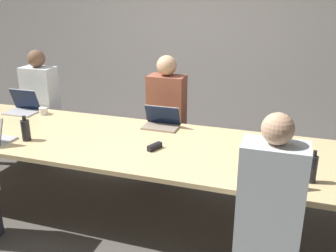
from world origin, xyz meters
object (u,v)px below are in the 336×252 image
(laptop_far_left, at_px, (23,106))
(stapler, at_px, (155,147))
(bottle_near_left, at_px, (26,130))
(laptop_near_right, at_px, (270,174))
(cup_far_left, at_px, (43,111))
(bottle_near_right, at_px, (313,169))
(person_far_left, at_px, (42,108))
(person_near_right, at_px, (268,219))
(person_far_center, at_px, (167,120))
(laptop_far_center, at_px, (162,121))

(laptop_far_left, xyz_separation_m, stapler, (1.78, -0.54, -0.05))
(bottle_near_left, distance_m, laptop_near_right, 2.20)
(laptop_far_left, xyz_separation_m, cup_far_left, (0.26, -0.00, -0.03))
(laptop_near_right, height_order, bottle_near_right, laptop_near_right)
(bottle_near_left, distance_m, cup_far_left, 0.78)
(cup_far_left, relative_size, stapler, 0.59)
(stapler, bearing_deg, bottle_near_left, -148.44)
(person_far_left, relative_size, cup_far_left, 15.12)
(laptop_near_right, height_order, person_near_right, person_near_right)
(laptop_far_left, relative_size, laptop_near_right, 1.05)
(laptop_near_right, xyz_separation_m, bottle_near_right, (0.29, 0.12, 0.03))
(person_far_center, height_order, bottle_near_right, person_far_center)
(person_far_left, distance_m, stapler, 2.02)
(person_near_right, relative_size, stapler, 8.92)
(bottle_near_right, bearing_deg, person_far_left, 160.37)
(cup_far_left, xyz_separation_m, person_far_center, (1.32, 0.40, -0.10))
(cup_far_left, xyz_separation_m, laptop_near_right, (2.51, -0.86, 0.04))
(cup_far_left, xyz_separation_m, stapler, (1.52, -0.53, -0.02))
(person_far_left, bearing_deg, cup_far_left, -51.20)
(person_far_left, xyz_separation_m, person_far_center, (1.61, 0.04, 0.01))
(laptop_far_left, xyz_separation_m, person_near_right, (2.80, -1.21, -0.15))
(stapler, bearing_deg, cup_far_left, -175.87)
(person_far_left, xyz_separation_m, person_near_right, (2.83, -1.57, -0.01))
(person_far_center, height_order, stapler, person_far_center)
(person_far_center, relative_size, person_near_right, 1.02)
(person_near_right, xyz_separation_m, bottle_near_right, (0.26, 0.47, 0.18))
(person_far_center, distance_m, laptop_near_right, 1.73)
(person_near_right, distance_m, stapler, 1.23)
(bottle_near_left, xyz_separation_m, person_near_right, (2.22, -0.51, -0.17))
(person_far_left, distance_m, cup_far_left, 0.47)
(person_far_center, xyz_separation_m, stapler, (0.20, -0.93, 0.08))
(person_far_left, xyz_separation_m, laptop_near_right, (2.80, -1.22, 0.14))
(laptop_near_right, bearing_deg, person_near_right, 94.19)
(bottle_near_left, height_order, person_far_left, person_far_left)
(laptop_far_center, relative_size, laptop_near_right, 1.10)
(laptop_far_left, bearing_deg, bottle_near_left, -50.31)
(bottle_near_left, xyz_separation_m, laptop_far_left, (-0.58, 0.70, -0.03))
(cup_far_left, distance_m, bottle_near_right, 2.90)
(bottle_near_left, distance_m, laptop_far_left, 0.92)
(cup_far_left, height_order, person_near_right, person_near_right)
(cup_far_left, relative_size, laptop_near_right, 0.28)
(bottle_near_left, bearing_deg, laptop_far_center, 34.02)
(bottle_near_right, bearing_deg, laptop_far_left, 166.38)
(person_far_center, relative_size, laptop_near_right, 4.29)
(laptop_far_center, xyz_separation_m, person_near_right, (1.15, -1.23, -0.14))
(person_far_center, height_order, person_near_right, person_far_center)
(bottle_near_right, bearing_deg, bottle_near_left, 179.13)
(laptop_far_left, relative_size, laptop_far_center, 0.95)
(person_far_center, bearing_deg, cup_far_left, -163.34)
(laptop_near_right, height_order, stapler, laptop_near_right)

